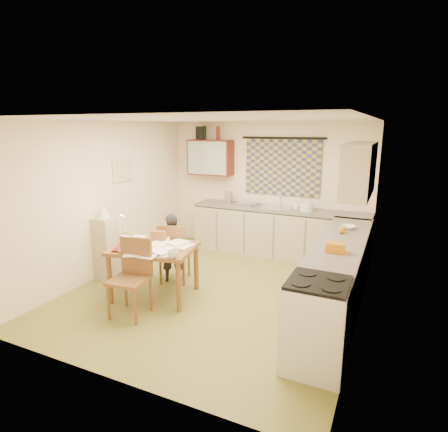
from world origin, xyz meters
The scene contains 44 objects.
floor centered at (0.00, 0.00, -0.01)m, with size 4.00×4.50×0.02m, color olive.
ceiling centered at (0.00, 0.00, 2.51)m, with size 4.00×4.50×0.02m, color white.
wall_back centered at (0.00, 2.26, 1.25)m, with size 4.00×0.02×2.50m, color #FAE8C9.
wall_front centered at (0.00, -2.26, 1.25)m, with size 4.00×0.02×2.50m, color #FAE8C9.
wall_left centered at (-2.01, 0.00, 1.25)m, with size 0.02×4.50×2.50m, color #FAE8C9.
wall_right centered at (2.01, 0.00, 1.25)m, with size 0.02×4.50×2.50m, color #FAE8C9.
window_blind centered at (0.30, 2.22, 1.65)m, with size 1.45×0.03×1.05m, color navy.
curtain_rod centered at (0.30, 2.20, 2.20)m, with size 0.04×0.04×1.60m, color black.
wall_cabinet centered at (-1.15, 2.08, 1.80)m, with size 0.90×0.34×0.70m, color #5A1C13.
wall_cabinet_glass centered at (-1.15, 1.91, 1.80)m, with size 0.84×0.02×0.64m, color #99B2A5.
upper_cabinet_right centered at (1.83, 0.55, 1.85)m, with size 0.34×1.30×0.70m, color tan.
framed_print centered at (-1.97, 0.40, 1.70)m, with size 0.04×0.50×0.40m, color silver.
print_canvas centered at (-1.95, 0.40, 1.70)m, with size 0.01×0.42×0.32m, color white.
counter_back centered at (0.34, 1.95, 0.45)m, with size 3.30×0.62×0.92m.
counter_right centered at (1.70, 0.28, 0.45)m, with size 0.62×2.95×0.92m.
stove centered at (1.70, -1.23, 0.47)m, with size 0.61×0.61×0.94m.
sink centered at (0.28, 1.95, 0.88)m, with size 0.55×0.45×0.10m, color silver.
tap centered at (0.32, 2.13, 1.06)m, with size 0.03×0.03×0.28m, color silver.
dish_rack centered at (-0.29, 1.95, 0.95)m, with size 0.35×0.30×0.06m, color silver.
kettle centered at (-0.68, 1.95, 1.04)m, with size 0.18×0.18×0.24m, color silver.
mixing_bowl centered at (0.86, 1.95, 1.00)m, with size 0.24×0.24×0.16m, color white.
soap_bottle centered at (0.63, 2.00, 1.01)m, with size 0.10×0.10×0.19m, color white.
bowl centered at (1.70, 0.98, 0.95)m, with size 0.24×0.24×0.05m, color white.
orange_bag centered at (1.70, -0.21, 0.98)m, with size 0.22×0.16×0.12m, color #C7760F.
fruit_orange centered at (1.65, 0.68, 0.97)m, with size 0.10×0.10×0.10m, color #C7760F.
speaker centered at (-1.36, 2.08, 2.28)m, with size 0.16×0.20×0.26m, color black.
bottle_green centered at (-1.31, 2.08, 2.28)m, with size 0.07×0.07×0.26m, color #195926.
bottle_brown centered at (-0.99, 2.08, 2.28)m, with size 0.07×0.07×0.26m, color #5A1C13.
dining_table centered at (-0.74, -0.53, 0.38)m, with size 1.27×1.06×0.75m.
chair_far centered at (-0.78, 0.08, 0.29)m, with size 0.54×0.54×0.95m.
chair_near centered at (-0.70, -1.12, 0.31)m, with size 0.50×0.50×1.00m.
person centered at (-0.81, 0.05, 0.55)m, with size 0.48×0.42×1.11m, color black.
shelf_stand centered at (-1.84, -0.29, 0.50)m, with size 0.32×0.30×1.00m, color tan.
lampshade centered at (-1.84, -0.29, 1.11)m, with size 0.20×0.20×0.22m, color silver.
letter_rack centered at (-0.81, -0.29, 0.83)m, with size 0.22×0.10×0.16m, color brown.
mug centered at (-0.24, -0.81, 0.80)m, with size 0.14×0.14×0.11m, color white.
magazine centered at (-1.16, -0.84, 0.76)m, with size 0.30×0.34×0.03m, color maroon.
book centered at (-1.10, -0.73, 0.76)m, with size 0.24×0.28×0.02m, color #C7760F.
orange_box centered at (-0.96, -0.90, 0.77)m, with size 0.12×0.08×0.04m, color #C7760F.
eyeglasses centered at (-0.54, -0.78, 0.76)m, with size 0.13×0.04×0.02m, color black.
candle_holder centered at (-1.21, -0.55, 0.84)m, with size 0.06×0.06×0.18m, color silver.
candle centered at (-1.23, -0.55, 1.04)m, with size 0.02×0.02×0.22m, color white.
candle_flame centered at (-1.26, -0.55, 1.16)m, with size 0.02×0.02×0.02m, color #FFCC66.
papers centered at (-0.71, -0.56, 0.76)m, with size 1.06×1.02×0.03m.
Camera 1 is at (2.29, -4.67, 2.40)m, focal length 30.00 mm.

